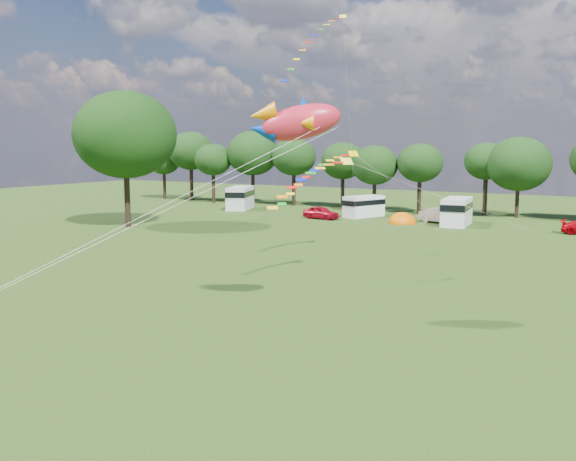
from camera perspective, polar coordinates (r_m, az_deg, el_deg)
The scene contains 13 objects.
ground_plane at distance 25.36m, azimuth -9.32°, elevation -11.12°, with size 180.00×180.00×0.00m, color black.
tree_line at distance 74.13m, azimuth 22.51°, elevation 5.74°, with size 102.98×10.98×10.27m.
big_tree at distance 64.94m, azimuth -14.28°, elevation 8.24°, with size 10.00×10.00×13.28m.
car_a at distance 70.10m, azimuth 2.96°, elevation 1.61°, with size 1.66×4.23×1.41m, color #A90A1C.
car_b at distance 68.02m, azimuth 13.52°, elevation 1.29°, with size 1.67×4.47×1.58m, color #9A9BA3.
campervan_a at distance 80.75m, azimuth -4.27°, elevation 2.97°, with size 4.33×6.22×2.81m.
campervan_b at distance 72.35m, azimuth 6.75°, elevation 2.21°, with size 3.65×5.26×2.37m.
campervan_c at distance 66.76m, azimuth 14.77°, elevation 1.72°, with size 3.03×5.86×2.75m.
tent_orange at distance 67.27m, azimuth 10.08°, elevation 0.65°, with size 2.92×3.20×2.28m.
fish_kite at distance 28.45m, azimuth 0.52°, elevation 9.61°, with size 4.31×3.02×2.30m.
streamer_kite_a at distance 54.25m, azimuth 2.75°, elevation 16.84°, with size 3.37×5.50×5.77m.
streamer_kite_b at distance 46.51m, azimuth 3.22°, elevation 5.49°, with size 4.39×4.79×3.84m.
streamer_kite_c at distance 37.26m, azimuth 2.62°, elevation 4.99°, with size 3.25×5.05×2.84m.
Camera 1 is at (15.40, -18.43, 8.14)m, focal length 40.00 mm.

